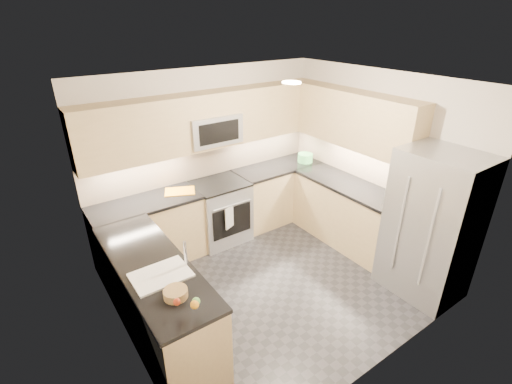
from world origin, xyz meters
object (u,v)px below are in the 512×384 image
fruit_basket (176,293)px  utensil_bowl (305,158)px  microwave (212,129)px  cutting_board (180,191)px  gas_range (220,212)px  refrigerator (432,226)px

fruit_basket → utensil_bowl: bearing=29.9°
microwave → fruit_basket: microwave is taller
cutting_board → fruit_basket: size_ratio=1.91×
gas_range → utensil_bowl: (1.56, -0.10, 0.55)m
cutting_board → fruit_basket: (-0.91, -1.90, 0.03)m
microwave → refrigerator: microwave is taller
gas_range → cutting_board: bearing=176.3°
refrigerator → utensil_bowl: refrigerator is taller
microwave → refrigerator: bearing=-60.4°
cutting_board → refrigerator: bearing=-50.3°
microwave → fruit_basket: 2.60m
microwave → gas_range: bearing=-90.0°
gas_range → cutting_board: (-0.59, 0.04, 0.49)m
microwave → utensil_bowl: 1.72m
fruit_basket → gas_range: bearing=51.1°
gas_range → microwave: 1.25m
utensil_bowl → fruit_basket: size_ratio=1.17×
gas_range → microwave: bearing=90.0°
utensil_bowl → fruit_basket: bearing=-150.1°
utensil_bowl → cutting_board: (-2.16, 0.14, -0.06)m
refrigerator → cutting_board: bearing=129.7°
refrigerator → cutting_board: refrigerator is taller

